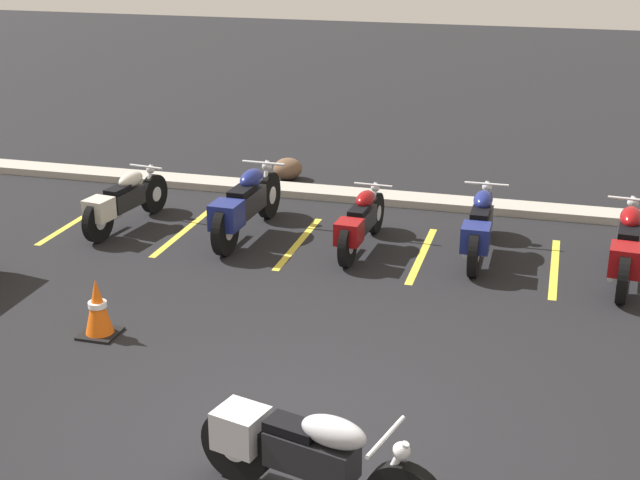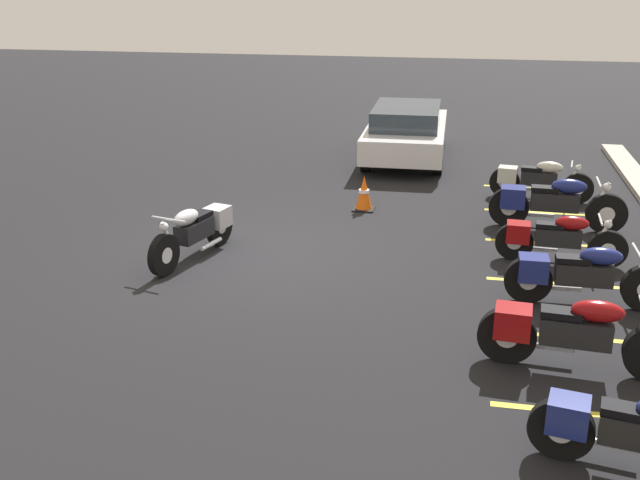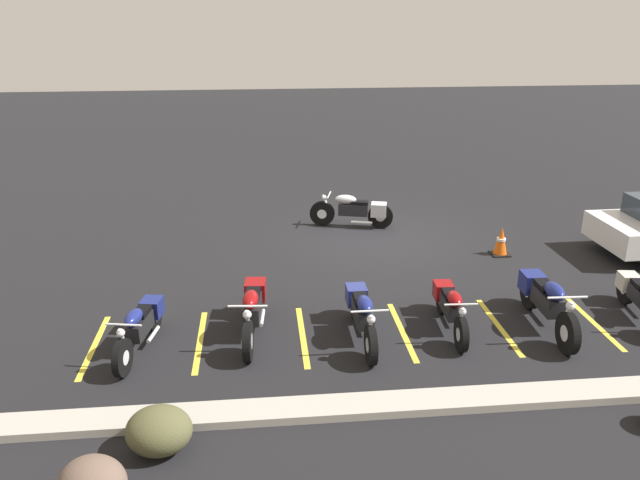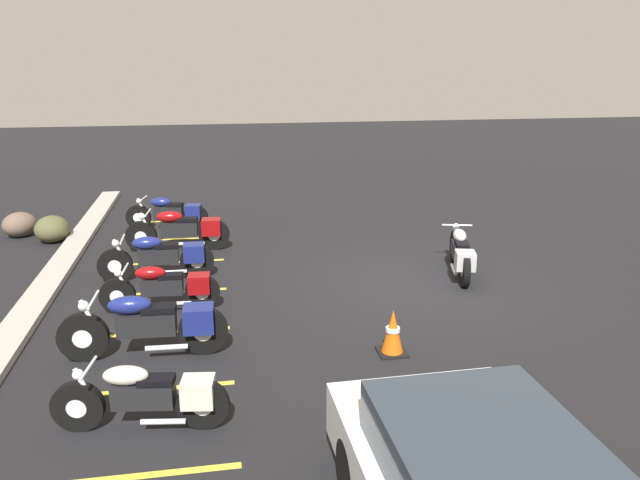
{
  "view_description": "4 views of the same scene",
  "coord_description": "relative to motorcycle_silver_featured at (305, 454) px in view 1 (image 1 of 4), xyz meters",
  "views": [
    {
      "loc": [
        1.95,
        -6.41,
        4.35
      ],
      "look_at": [
        -0.38,
        2.06,
        1.07
      ],
      "focal_mm": 50.0,
      "sensor_mm": 36.0,
      "label": 1
    },
    {
      "loc": [
        10.7,
        3.17,
        4.2
      ],
      "look_at": [
        1.44,
        1.33,
        0.83
      ],
      "focal_mm": 42.0,
      "sensor_mm": 36.0,
      "label": 2
    },
    {
      "loc": [
        2.69,
        13.98,
        5.23
      ],
      "look_at": [
        1.43,
        1.47,
        0.54
      ],
      "focal_mm": 35.0,
      "sensor_mm": 36.0,
      "label": 3
    },
    {
      "loc": [
        -10.39,
        3.75,
        4.02
      ],
      "look_at": [
        0.62,
        1.82,
        0.74
      ],
      "focal_mm": 35.0,
      "sensor_mm": 36.0,
      "label": 4
    }
  ],
  "objects": [
    {
      "name": "stall_line_4",
      "position": [
        1.75,
        5.49,
        -0.44
      ],
      "size": [
        0.1,
        2.1,
        0.0
      ],
      "primitive_type": "cube",
      "color": "gold",
      "rests_on": "ground"
    },
    {
      "name": "stall_line_3",
      "position": [
        0.03,
        5.49,
        -0.44
      ],
      "size": [
        0.1,
        2.1,
        0.0
      ],
      "primitive_type": "cube",
      "color": "gold",
      "rests_on": "ground"
    },
    {
      "name": "parked_bike_0",
      "position": [
        -4.31,
        5.41,
        -0.03
      ],
      "size": [
        0.63,
        1.97,
        0.78
      ],
      "rotation": [
        0.0,
        0.0,
        1.43
      ],
      "color": "black",
      "rests_on": "ground"
    },
    {
      "name": "motorcycle_silver_featured",
      "position": [
        0.0,
        0.0,
        0.0
      ],
      "size": [
        2.08,
        0.82,
        0.83
      ],
      "rotation": [
        0.0,
        0.0,
        -0.25
      ],
      "color": "black",
      "rests_on": "ground"
    },
    {
      "name": "traffic_cone",
      "position": [
        -2.97,
        2.21,
        -0.13
      ],
      "size": [
        0.4,
        0.4,
        0.66
      ],
      "color": "black",
      "rests_on": "ground"
    },
    {
      "name": "concrete_curb",
      "position": [
        -0.3,
        7.64,
        -0.38
      ],
      "size": [
        18.0,
        0.5,
        0.12
      ],
      "primitive_type": "cube",
      "color": "#A8A399",
      "rests_on": "ground"
    },
    {
      "name": "stall_line_1",
      "position": [
        -3.42,
        5.49,
        -0.44
      ],
      "size": [
        0.1,
        2.1,
        0.0
      ],
      "primitive_type": "cube",
      "color": "gold",
      "rests_on": "ground"
    },
    {
      "name": "parked_bike_4",
      "position": [
        2.58,
        5.28,
        0.02
      ],
      "size": [
        0.62,
        2.22,
        0.87
      ],
      "rotation": [
        0.0,
        0.0,
        1.49
      ],
      "color": "black",
      "rests_on": "ground"
    },
    {
      "name": "parked_bike_2",
      "position": [
        -0.81,
        5.43,
        -0.03
      ],
      "size": [
        0.55,
        1.95,
        0.77
      ],
      "rotation": [
        0.0,
        0.0,
        1.52
      ],
      "color": "black",
      "rests_on": "ground"
    },
    {
      "name": "landscape_rock_0",
      "position": [
        -2.77,
        8.42,
        -0.26
      ],
      "size": [
        0.66,
        0.65,
        0.37
      ],
      "primitive_type": "ellipsoid",
      "rotation": [
        0.0,
        0.0,
        0.59
      ],
      "color": "brown",
      "rests_on": "ground"
    },
    {
      "name": "stall_line_2",
      "position": [
        -1.7,
        5.49,
        -0.44
      ],
      "size": [
        0.1,
        2.1,
        0.0
      ],
      "primitive_type": "cube",
      "color": "gold",
      "rests_on": "ground"
    },
    {
      "name": "stall_line_0",
      "position": [
        -5.15,
        5.49,
        -0.44
      ],
      "size": [
        0.1,
        2.1,
        0.0
      ],
      "primitive_type": "cube",
      "color": "gold",
      "rests_on": "ground"
    },
    {
      "name": "parked_bike_1",
      "position": [
        -2.48,
        5.52,
        0.04
      ],
      "size": [
        0.65,
        2.31,
        0.91
      ],
      "rotation": [
        0.0,
        0.0,
        1.53
      ],
      "color": "black",
      "rests_on": "ground"
    },
    {
      "name": "parked_bike_3",
      "position": [
        0.76,
        5.6,
        0.0
      ],
      "size": [
        0.6,
        2.13,
        0.84
      ],
      "rotation": [
        0.0,
        0.0,
        1.58
      ],
      "color": "black",
      "rests_on": "ground"
    },
    {
      "name": "ground",
      "position": [
        -0.3,
        0.85,
        -0.44
      ],
      "size": [
        60.0,
        60.0,
        0.0
      ],
      "primitive_type": "plane",
      "color": "black"
    }
  ]
}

